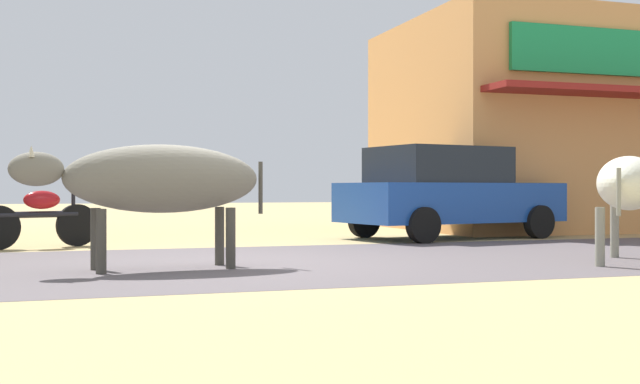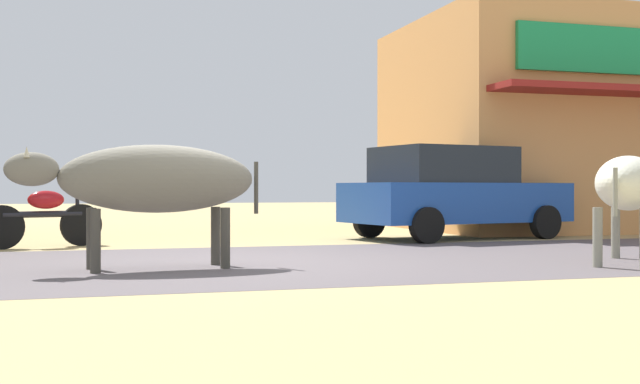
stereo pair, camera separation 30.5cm
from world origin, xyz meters
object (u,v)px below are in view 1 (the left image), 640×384
object	(u,v)px
parked_hatchback_car	(447,192)
cow_far_dark	(630,184)
parked_motorcycle	(40,216)
cow_near_brown	(158,180)

from	to	relation	value
parked_hatchback_car	cow_far_dark	world-z (taller)	parked_hatchback_car
parked_motorcycle	cow_near_brown	distance (m)	4.04
cow_near_brown	cow_far_dark	xyz separation A→B (m)	(5.58, -0.90, -0.05)
parked_motorcycle	cow_far_dark	size ratio (longest dim) A/B	0.81
parked_motorcycle	cow_far_dark	bearing A→B (deg)	-34.18
parked_hatchback_car	parked_motorcycle	xyz separation A→B (m)	(-6.95, -0.25, -0.36)
parked_motorcycle	parked_hatchback_car	bearing A→B (deg)	2.08
cow_far_dark	parked_motorcycle	bearing A→B (deg)	145.82
parked_motorcycle	cow_near_brown	bearing A→B (deg)	-70.84
cow_far_dark	cow_near_brown	bearing A→B (deg)	170.83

